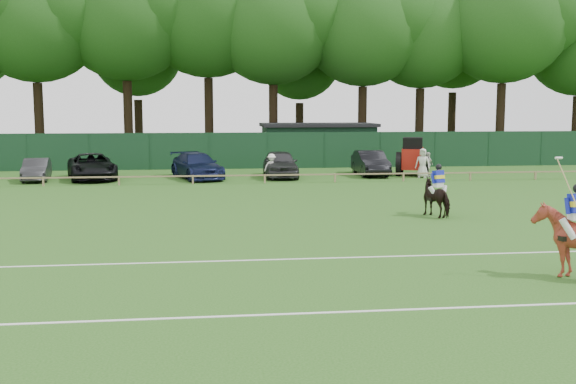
{
  "coord_description": "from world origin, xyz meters",
  "views": [
    {
      "loc": [
        -2.2,
        -19.39,
        4.27
      ],
      "look_at": [
        0.5,
        3.0,
        1.4
      ],
      "focal_mm": 42.0,
      "sensor_mm": 36.0,
      "label": 1
    }
  ],
  "objects": [
    {
      "name": "ground",
      "position": [
        0.0,
        0.0,
        0.0
      ],
      "size": [
        160.0,
        160.0,
        0.0
      ],
      "primitive_type": "plane",
      "color": "#1E4C14",
      "rests_on": "ground"
    },
    {
      "name": "horse_dark",
      "position": [
        6.74,
        5.77,
        0.73
      ],
      "size": [
        1.38,
        1.89,
        1.45
      ],
      "primitive_type": "imported",
      "rotation": [
        0.0,
        0.0,
        3.53
      ],
      "color": "black",
      "rests_on": "ground"
    },
    {
      "name": "horse_chestnut",
      "position": [
        6.86,
        -3.93,
        0.94
      ],
      "size": [
        1.69,
        1.85,
        1.87
      ],
      "primitive_type": "imported",
      "rotation": [
        0.0,
        0.0,
        3.25
      ],
      "color": "maroon",
      "rests_on": "ground"
    },
    {
      "name": "sedan_grey",
      "position": [
        -12.0,
        20.79,
        0.64
      ],
      "size": [
        1.85,
        4.05,
        1.29
      ],
      "primitive_type": "imported",
      "rotation": [
        0.0,
        0.0,
        0.13
      ],
      "color": "#2A2B2D",
      "rests_on": "ground"
    },
    {
      "name": "suv_black",
      "position": [
        -8.93,
        21.14,
        0.76
      ],
      "size": [
        3.8,
        5.95,
        1.53
      ],
      "primitive_type": "imported",
      "rotation": [
        0.0,
        0.0,
        0.25
      ],
      "color": "black",
      "rests_on": "ground"
    },
    {
      "name": "sedan_navy",
      "position": [
        -2.8,
        20.88,
        0.76
      ],
      "size": [
        3.67,
        5.64,
        1.52
      ],
      "primitive_type": "imported",
      "rotation": [
        0.0,
        0.0,
        0.32
      ],
      "color": "#131A3D",
      "rests_on": "ground"
    },
    {
      "name": "hatch_grey",
      "position": [
        2.2,
        21.02,
        0.82
      ],
      "size": [
        2.05,
        4.87,
        1.64
      ],
      "primitive_type": "imported",
      "rotation": [
        0.0,
        0.0,
        -0.02
      ],
      "color": "#323134",
      "rests_on": "ground"
    },
    {
      "name": "estate_black",
      "position": [
        7.93,
        21.56,
        0.76
      ],
      "size": [
        1.7,
        4.66,
        1.53
      ],
      "primitive_type": "imported",
      "rotation": [
        0.0,
        0.0,
        -0.02
      ],
      "color": "black",
      "rests_on": "ground"
    },
    {
      "name": "spectator_left",
      "position": [
        1.56,
        19.9,
        0.76
      ],
      "size": [
        1.12,
        0.91,
        1.51
      ],
      "primitive_type": "imported",
      "rotation": [
        0.0,
        0.0,
        0.42
      ],
      "color": "silver",
      "rests_on": "ground"
    },
    {
      "name": "spectator_mid",
      "position": [
        11.13,
        20.09,
        0.76
      ],
      "size": [
        0.95,
        0.79,
        1.52
      ],
      "primitive_type": "imported",
      "rotation": [
        0.0,
        0.0,
        0.57
      ],
      "color": "beige",
      "rests_on": "ground"
    },
    {
      "name": "spectator_right",
      "position": [
        10.69,
        19.72,
        0.89
      ],
      "size": [
        1.03,
        0.89,
        1.77
      ],
      "primitive_type": "imported",
      "rotation": [
        0.0,
        0.0,
        -0.46
      ],
      "color": "silver",
      "rests_on": "ground"
    },
    {
      "name": "rider_dark",
      "position": [
        6.74,
        5.76,
        1.41
      ],
      "size": [
        0.91,
        0.56,
        1.41
      ],
      "rotation": [
        0.0,
        0.0,
        3.53
      ],
      "color": "silver",
      "rests_on": "ground"
    },
    {
      "name": "pitch_lines",
      "position": [
        0.0,
        -3.5,
        0.01
      ],
      "size": [
        60.0,
        5.1,
        0.01
      ],
      "color": "silver",
      "rests_on": "ground"
    },
    {
      "name": "pitch_rail",
      "position": [
        0.0,
        18.0,
        0.45
      ],
      "size": [
        62.1,
        0.1,
        0.5
      ],
      "color": "#997F5B",
      "rests_on": "ground"
    },
    {
      "name": "perimeter_fence",
      "position": [
        0.0,
        27.0,
        1.25
      ],
      "size": [
        92.08,
        0.08,
        2.5
      ],
      "color": "#14351E",
      "rests_on": "ground"
    },
    {
      "name": "utility_shed",
      "position": [
        6.0,
        30.0,
        1.54
      ],
      "size": [
        8.4,
        4.4,
        3.04
      ],
      "color": "#14331E",
      "rests_on": "ground"
    },
    {
      "name": "tree_row",
      "position": [
        2.0,
        35.0,
        0.0
      ],
      "size": [
        96.0,
        12.0,
        21.0
      ],
      "primitive_type": null,
      "color": "#26561C",
      "rests_on": "ground"
    },
    {
      "name": "tractor",
      "position": [
        10.57,
        21.35,
        1.12
      ],
      "size": [
        2.67,
        3.26,
        2.36
      ],
      "rotation": [
        0.0,
        0.0,
        -0.33
      ],
      "color": "#AD1910",
      "rests_on": "ground"
    }
  ]
}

